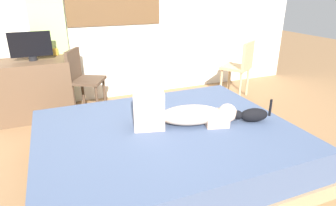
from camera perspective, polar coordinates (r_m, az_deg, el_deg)
ground_plane at (r=2.59m, az=0.16°, el=-15.21°), size 16.00×16.00×0.00m
bed at (r=2.61m, az=-0.38°, el=-9.31°), size 2.26×1.78×0.43m
person_lying at (r=2.53m, az=2.48°, el=-1.94°), size 0.94×0.46×0.34m
cat at (r=2.71m, az=16.48°, el=-2.30°), size 0.35×0.17×0.21m
desk at (r=4.03m, az=-25.19°, el=2.52°), size 0.90×0.56×0.74m
tv_monitor at (r=3.90m, az=-25.79°, el=10.29°), size 0.48×0.10×0.35m
cup at (r=4.12m, az=-21.68°, el=9.50°), size 0.07×0.07×0.09m
chair_by_desk at (r=3.85m, az=-16.79°, el=5.06°), size 0.51×0.51×0.86m
chair_spare at (r=4.41m, az=14.31°, el=7.39°), size 0.53×0.53×0.86m
curtain_left at (r=4.13m, az=-23.21°, el=16.07°), size 0.44×0.06×2.53m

